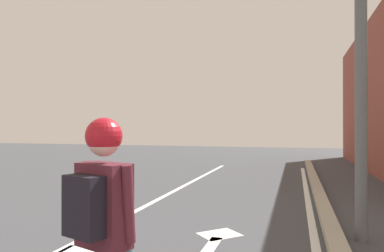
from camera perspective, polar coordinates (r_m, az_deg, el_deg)
lane_line_center at (r=5.18m, az=-18.90°, el=-17.78°), size 0.12×20.00×0.01m
lane_arrow_head at (r=5.35m, az=4.52°, el=-17.24°), size 0.71×0.71×0.01m
skater at (r=2.28m, az=-14.61°, el=-13.45°), size 0.42×0.59×1.55m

